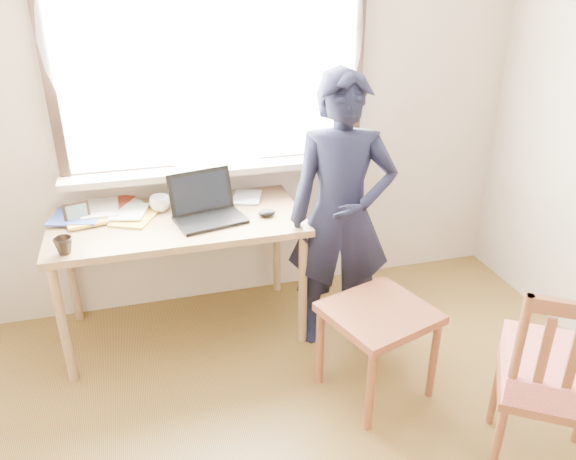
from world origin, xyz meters
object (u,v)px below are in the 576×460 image
object	(u,v)px
mug_dark	(64,246)
person	(341,216)
mug_white	(160,204)
desk	(179,231)
work_chair	(378,323)
laptop	(206,208)
side_chair	(557,375)

from	to	relation	value
mug_dark	person	xyz separation A→B (m)	(1.44, -0.04, 0.00)
mug_white	person	size ratio (longest dim) A/B	0.07
desk	work_chair	xyz separation A→B (m)	(0.90, -0.80, -0.25)
work_chair	laptop	bearing A→B (deg)	133.36
laptop	desk	bearing A→B (deg)	170.13
mug_white	side_chair	world-z (taller)	side_chair
mug_dark	work_chair	bearing A→B (deg)	-19.99
side_chair	person	distance (m)	1.31
mug_dark	side_chair	world-z (taller)	side_chair
desk	side_chair	xyz separation A→B (m)	(1.40, -1.46, -0.17)
desk	person	size ratio (longest dim) A/B	0.88
laptop	work_chair	xyz separation A→B (m)	(0.73, -0.78, -0.39)
desk	person	world-z (taller)	person
side_chair	person	bearing A→B (deg)	115.01
mug_dark	person	world-z (taller)	person
laptop	side_chair	bearing A→B (deg)	-49.06
mug_dark	mug_white	bearing A→B (deg)	39.58
desk	side_chair	size ratio (longest dim) A/B	1.45
desk	laptop	xyz separation A→B (m)	(0.16, -0.03, 0.14)
desk	person	xyz separation A→B (m)	(0.87, -0.30, 0.12)
mug_white	side_chair	distance (m)	2.20
work_chair	desk	bearing A→B (deg)	138.07
desk	work_chair	bearing A→B (deg)	-41.93
desk	mug_dark	xyz separation A→B (m)	(-0.58, -0.27, 0.12)
laptop	person	world-z (taller)	person
mug_white	person	world-z (taller)	person
laptop	work_chair	world-z (taller)	laptop
work_chair	person	xyz separation A→B (m)	(-0.03, 0.50, 0.37)
mug_white	mug_dark	world-z (taller)	mug_white
desk	work_chair	size ratio (longest dim) A/B	2.31
laptop	mug_white	distance (m)	0.30
laptop	mug_dark	size ratio (longest dim) A/B	4.53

